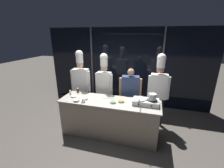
{
  "coord_description": "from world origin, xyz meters",
  "views": [
    {
      "loc": [
        0.96,
        -3.17,
        2.47
      ],
      "look_at": [
        0.0,
        0.25,
        1.29
      ],
      "focal_mm": 24.0,
      "sensor_mm": 36.0,
      "label": 1
    }
  ],
  "objects_px": {
    "prep_bowl_scallions": "(113,102)",
    "prep_bowl_chicken": "(78,98)",
    "stock_pot": "(152,97)",
    "squeeze_bottle_soy": "(78,90)",
    "prep_bowl_garlic": "(76,100)",
    "person_guest": "(130,91)",
    "chef_line": "(159,85)",
    "chef_sous": "(104,82)",
    "prep_bowl_soy_glaze": "(83,102)",
    "squeeze_bottle_oil": "(70,92)",
    "serving_spoon_slotted": "(110,98)",
    "prep_bowl_carrots": "(121,101)",
    "chef_head": "(81,80)",
    "frying_pan": "(140,98)",
    "portable_stove": "(146,102)",
    "prep_bowl_noodles": "(85,98)",
    "prep_bowl_rice": "(73,96)"
  },
  "relations": [
    {
      "from": "portable_stove",
      "to": "prep_bowl_soy_glaze",
      "type": "relative_size",
      "value": 5.82
    },
    {
      "from": "squeeze_bottle_oil",
      "to": "serving_spoon_slotted",
      "type": "xyz_separation_m",
      "value": [
        1.09,
        0.08,
        -0.07
      ]
    },
    {
      "from": "prep_bowl_chicken",
      "to": "chef_line",
      "type": "bearing_deg",
      "value": 23.85
    },
    {
      "from": "squeeze_bottle_soy",
      "to": "prep_bowl_chicken",
      "type": "distance_m",
      "value": 0.43
    },
    {
      "from": "prep_bowl_rice",
      "to": "serving_spoon_slotted",
      "type": "distance_m",
      "value": 0.95
    },
    {
      "from": "prep_bowl_garlic",
      "to": "person_guest",
      "type": "distance_m",
      "value": 1.48
    },
    {
      "from": "squeeze_bottle_oil",
      "to": "prep_bowl_carrots",
      "type": "distance_m",
      "value": 1.39
    },
    {
      "from": "serving_spoon_slotted",
      "to": "chef_head",
      "type": "distance_m",
      "value": 1.25
    },
    {
      "from": "stock_pot",
      "to": "squeeze_bottle_soy",
      "type": "xyz_separation_m",
      "value": [
        -1.99,
        0.24,
        -0.13
      ]
    },
    {
      "from": "stock_pot",
      "to": "prep_bowl_chicken",
      "type": "relative_size",
      "value": 2.14
    },
    {
      "from": "stock_pot",
      "to": "prep_bowl_scallions",
      "type": "height_order",
      "value": "stock_pot"
    },
    {
      "from": "portable_stove",
      "to": "prep_bowl_soy_glaze",
      "type": "distance_m",
      "value": 1.46
    },
    {
      "from": "serving_spoon_slotted",
      "to": "chef_head",
      "type": "height_order",
      "value": "chef_head"
    },
    {
      "from": "prep_bowl_scallions",
      "to": "prep_bowl_chicken",
      "type": "height_order",
      "value": "prep_bowl_scallions"
    },
    {
      "from": "stock_pot",
      "to": "chef_sous",
      "type": "xyz_separation_m",
      "value": [
        -1.35,
        0.65,
        0.03
      ]
    },
    {
      "from": "prep_bowl_noodles",
      "to": "chef_line",
      "type": "bearing_deg",
      "value": 25.95
    },
    {
      "from": "frying_pan",
      "to": "stock_pot",
      "type": "xyz_separation_m",
      "value": [
        0.27,
        0.0,
        0.05
      ]
    },
    {
      "from": "squeeze_bottle_oil",
      "to": "prep_bowl_carrots",
      "type": "xyz_separation_m",
      "value": [
        1.39,
        -0.06,
        -0.04
      ]
    },
    {
      "from": "stock_pot",
      "to": "chef_sous",
      "type": "distance_m",
      "value": 1.5
    },
    {
      "from": "stock_pot",
      "to": "prep_bowl_scallions",
      "type": "distance_m",
      "value": 0.91
    },
    {
      "from": "chef_sous",
      "to": "chef_line",
      "type": "height_order",
      "value": "chef_line"
    },
    {
      "from": "prep_bowl_garlic",
      "to": "chef_sous",
      "type": "height_order",
      "value": "chef_sous"
    },
    {
      "from": "stock_pot",
      "to": "prep_bowl_carrots",
      "type": "xyz_separation_m",
      "value": [
        -0.71,
        -0.03,
        -0.18
      ]
    },
    {
      "from": "serving_spoon_slotted",
      "to": "squeeze_bottle_soy",
      "type": "bearing_deg",
      "value": 172.74
    },
    {
      "from": "portable_stove",
      "to": "squeeze_bottle_soy",
      "type": "height_order",
      "value": "squeeze_bottle_soy"
    },
    {
      "from": "chef_sous",
      "to": "chef_line",
      "type": "relative_size",
      "value": 0.98
    },
    {
      "from": "chef_sous",
      "to": "prep_bowl_scallions",
      "type": "bearing_deg",
      "value": 125.08
    },
    {
      "from": "prep_bowl_carrots",
      "to": "chef_head",
      "type": "xyz_separation_m",
      "value": [
        -1.39,
        0.71,
        0.2
      ]
    },
    {
      "from": "squeeze_bottle_oil",
      "to": "chef_head",
      "type": "xyz_separation_m",
      "value": [
        -0.0,
        0.64,
        0.16
      ]
    },
    {
      "from": "stock_pot",
      "to": "prep_bowl_rice",
      "type": "height_order",
      "value": "stock_pot"
    },
    {
      "from": "prep_bowl_chicken",
      "to": "prep_bowl_soy_glaze",
      "type": "bearing_deg",
      "value": -36.87
    },
    {
      "from": "person_guest",
      "to": "chef_line",
      "type": "height_order",
      "value": "chef_line"
    },
    {
      "from": "prep_bowl_scallions",
      "to": "chef_line",
      "type": "height_order",
      "value": "chef_line"
    },
    {
      "from": "squeeze_bottle_soy",
      "to": "portable_stove",
      "type": "bearing_deg",
      "value": -7.31
    },
    {
      "from": "portable_stove",
      "to": "prep_bowl_carrots",
      "type": "bearing_deg",
      "value": -177.34
    },
    {
      "from": "person_guest",
      "to": "chef_head",
      "type": "bearing_deg",
      "value": -9.16
    },
    {
      "from": "chef_head",
      "to": "chef_line",
      "type": "xyz_separation_m",
      "value": [
        2.25,
        0.04,
        0.01
      ]
    },
    {
      "from": "prep_bowl_scallions",
      "to": "prep_bowl_soy_glaze",
      "type": "distance_m",
      "value": 0.7
    },
    {
      "from": "prep_bowl_scallions",
      "to": "person_guest",
      "type": "xyz_separation_m",
      "value": [
        0.29,
        0.76,
        0.0
      ]
    },
    {
      "from": "chef_sous",
      "to": "chef_line",
      "type": "distance_m",
      "value": 1.5
    },
    {
      "from": "frying_pan",
      "to": "prep_bowl_soy_glaze",
      "type": "relative_size",
      "value": 5.36
    },
    {
      "from": "chef_sous",
      "to": "person_guest",
      "type": "relative_size",
      "value": 1.23
    },
    {
      "from": "person_guest",
      "to": "prep_bowl_garlic",
      "type": "bearing_deg",
      "value": 31.01
    },
    {
      "from": "portable_stove",
      "to": "prep_bowl_carrots",
      "type": "relative_size",
      "value": 3.64
    },
    {
      "from": "chef_line",
      "to": "chef_sous",
      "type": "bearing_deg",
      "value": 2.14
    },
    {
      "from": "prep_bowl_soy_glaze",
      "to": "chef_head",
      "type": "relative_size",
      "value": 0.05
    },
    {
      "from": "prep_bowl_scallions",
      "to": "person_guest",
      "type": "relative_size",
      "value": 0.09
    },
    {
      "from": "prep_bowl_scallions",
      "to": "prep_bowl_garlic",
      "type": "height_order",
      "value": "same"
    },
    {
      "from": "squeeze_bottle_oil",
      "to": "chef_line",
      "type": "bearing_deg",
      "value": 16.96
    },
    {
      "from": "portable_stove",
      "to": "prep_bowl_chicken",
      "type": "distance_m",
      "value": 1.66
    }
  ]
}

